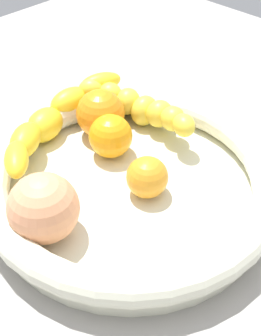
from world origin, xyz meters
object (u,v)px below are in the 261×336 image
at_px(orange_mid_right, 100,114).
at_px(peach_blush, 44,208).
at_px(orange_mid_left, 147,177).
at_px(banana_draped_right, 51,120).
at_px(banana_draped_left, 141,107).
at_px(orange_front, 111,136).
at_px(fruit_bowl, 131,182).

distance_m(orange_mid_right, peach_blush, 0.19).
height_order(orange_mid_left, orange_mid_right, orange_mid_right).
xyz_separation_m(banana_draped_right, orange_mid_right, (0.04, 0.06, 0.00)).
height_order(banana_draped_left, peach_blush, peach_blush).
bearing_deg(orange_mid_right, peach_blush, -60.99).
xyz_separation_m(banana_draped_left, orange_front, (0.01, -0.07, -0.00)).
distance_m(banana_draped_right, orange_mid_right, 0.07).
bearing_deg(banana_draped_right, orange_mid_right, 57.15).
distance_m(orange_mid_left, orange_mid_right, 0.14).
distance_m(banana_draped_right, orange_front, 0.09).
xyz_separation_m(orange_front, orange_mid_left, (0.09, -0.02, -0.00)).
height_order(fruit_bowl, orange_mid_left, orange_mid_left).
height_order(fruit_bowl, banana_draped_left, banana_draped_left).
height_order(banana_draped_left, orange_mid_left, banana_draped_left).
bearing_deg(orange_mid_right, orange_mid_left, -18.90).
relative_size(banana_draped_right, orange_front, 4.37).
relative_size(fruit_bowl, banana_draped_right, 1.43).
distance_m(banana_draped_right, orange_mid_left, 0.16).
distance_m(banana_draped_left, orange_mid_right, 0.06).
bearing_deg(orange_mid_left, orange_mid_right, 161.10).
bearing_deg(orange_front, orange_mid_left, -14.67).
relative_size(orange_mid_left, peach_blush, 0.65).
relative_size(banana_draped_left, orange_mid_right, 2.95).
distance_m(orange_front, peach_blush, 0.15).
height_order(orange_front, orange_mid_right, orange_mid_right).
xyz_separation_m(orange_front, peach_blush, (0.05, -0.15, 0.01)).
relative_size(orange_mid_right, peach_blush, 0.86).
bearing_deg(banana_draped_left, orange_front, -78.61).
bearing_deg(orange_mid_left, banana_draped_right, -175.58).
relative_size(orange_front, orange_mid_right, 0.86).
relative_size(banana_draped_left, orange_front, 3.43).
distance_m(fruit_bowl, banana_draped_right, 0.14).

